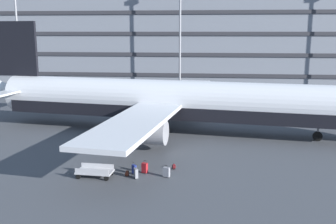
{
  "coord_description": "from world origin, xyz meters",
  "views": [
    {
      "loc": [
        3.28,
        -39.66,
        10.33
      ],
      "look_at": [
        -0.25,
        -4.32,
        3.0
      ],
      "focal_mm": 42.02,
      "sensor_mm": 36.0,
      "label": 1
    }
  ],
  "objects_px": {
    "suitcase_small": "(134,169)",
    "backpack_black": "(174,167)",
    "airliner": "(170,101)",
    "baggage_cart": "(95,172)",
    "suitcase_teal": "(136,173)",
    "suitcase_red": "(145,168)",
    "backpack_purple": "(127,173)",
    "suitcase_upright": "(166,172)"
  },
  "relations": [
    {
      "from": "suitcase_upright",
      "to": "baggage_cart",
      "type": "height_order",
      "value": "suitcase_upright"
    },
    {
      "from": "airliner",
      "to": "backpack_black",
      "type": "xyz_separation_m",
      "value": [
        1.35,
        -11.37,
        -3.01
      ]
    },
    {
      "from": "airliner",
      "to": "suitcase_small",
      "type": "bearing_deg",
      "value": -96.62
    },
    {
      "from": "backpack_purple",
      "to": "backpack_black",
      "type": "xyz_separation_m",
      "value": [
        3.25,
        1.84,
        -0.02
      ]
    },
    {
      "from": "suitcase_red",
      "to": "baggage_cart",
      "type": "relative_size",
      "value": 0.28
    },
    {
      "from": "backpack_purple",
      "to": "baggage_cart",
      "type": "bearing_deg",
      "value": -170.43
    },
    {
      "from": "suitcase_red",
      "to": "airliner",
      "type": "bearing_deg",
      "value": 86.61
    },
    {
      "from": "backpack_purple",
      "to": "backpack_black",
      "type": "bearing_deg",
      "value": 29.56
    },
    {
      "from": "suitcase_red",
      "to": "backpack_black",
      "type": "distance_m",
      "value": 2.34
    },
    {
      "from": "backpack_black",
      "to": "suitcase_teal",
      "type": "bearing_deg",
      "value": -139.47
    },
    {
      "from": "backpack_black",
      "to": "suitcase_small",
      "type": "bearing_deg",
      "value": -154.56
    },
    {
      "from": "suitcase_upright",
      "to": "suitcase_red",
      "type": "distance_m",
      "value": 1.81
    },
    {
      "from": "airliner",
      "to": "baggage_cart",
      "type": "xyz_separation_m",
      "value": [
        -4.19,
        -13.6,
        -2.79
      ]
    },
    {
      "from": "suitcase_teal",
      "to": "suitcase_small",
      "type": "distance_m",
      "value": 0.87
    },
    {
      "from": "suitcase_small",
      "to": "airliner",
      "type": "bearing_deg",
      "value": 83.38
    },
    {
      "from": "suitcase_teal",
      "to": "backpack_black",
      "type": "height_order",
      "value": "suitcase_teal"
    },
    {
      "from": "suitcase_upright",
      "to": "suitcase_small",
      "type": "bearing_deg",
      "value": 171.39
    },
    {
      "from": "suitcase_small",
      "to": "backpack_black",
      "type": "height_order",
      "value": "suitcase_small"
    },
    {
      "from": "airliner",
      "to": "baggage_cart",
      "type": "height_order",
      "value": "airliner"
    },
    {
      "from": "suitcase_upright",
      "to": "baggage_cart",
      "type": "bearing_deg",
      "value": -174.24
    },
    {
      "from": "suitcase_small",
      "to": "suitcase_upright",
      "type": "bearing_deg",
      "value": -8.61
    },
    {
      "from": "suitcase_small",
      "to": "backpack_purple",
      "type": "distance_m",
      "value": 0.68
    },
    {
      "from": "airliner",
      "to": "suitcase_upright",
      "type": "xyz_separation_m",
      "value": [
        0.95,
        -13.08,
        -2.82
      ]
    },
    {
      "from": "suitcase_teal",
      "to": "suitcase_red",
      "type": "distance_m",
      "value": 1.2
    },
    {
      "from": "backpack_purple",
      "to": "suitcase_small",
      "type": "bearing_deg",
      "value": 49.43
    },
    {
      "from": "suitcase_upright",
      "to": "backpack_black",
      "type": "xyz_separation_m",
      "value": [
        0.39,
        1.71,
        -0.19
      ]
    },
    {
      "from": "suitcase_red",
      "to": "backpack_black",
      "type": "bearing_deg",
      "value": 26.84
    },
    {
      "from": "suitcase_red",
      "to": "suitcase_upright",
      "type": "bearing_deg",
      "value": -21.24
    },
    {
      "from": "suitcase_teal",
      "to": "backpack_black",
      "type": "bearing_deg",
      "value": 40.53
    },
    {
      "from": "airliner",
      "to": "backpack_black",
      "type": "height_order",
      "value": "airliner"
    },
    {
      "from": "suitcase_upright",
      "to": "baggage_cart",
      "type": "xyz_separation_m",
      "value": [
        -5.14,
        -0.52,
        0.03
      ]
    },
    {
      "from": "airliner",
      "to": "suitcase_small",
      "type": "distance_m",
      "value": 13.11
    },
    {
      "from": "suitcase_upright",
      "to": "suitcase_red",
      "type": "relative_size",
      "value": 0.98
    },
    {
      "from": "airliner",
      "to": "backpack_black",
      "type": "bearing_deg",
      "value": -83.25
    },
    {
      "from": "backpack_black",
      "to": "baggage_cart",
      "type": "xyz_separation_m",
      "value": [
        -5.53,
        -2.23,
        0.22
      ]
    },
    {
      "from": "suitcase_red",
      "to": "suitcase_teal",
      "type": "bearing_deg",
      "value": -112.1
    },
    {
      "from": "airliner",
      "to": "suitcase_teal",
      "type": "height_order",
      "value": "airliner"
    },
    {
      "from": "suitcase_teal",
      "to": "suitcase_red",
      "type": "height_order",
      "value": "suitcase_red"
    },
    {
      "from": "baggage_cart",
      "to": "suitcase_small",
      "type": "bearing_deg",
      "value": 18.1
    },
    {
      "from": "backpack_black",
      "to": "suitcase_red",
      "type": "bearing_deg",
      "value": -153.16
    },
    {
      "from": "airliner",
      "to": "backpack_purple",
      "type": "height_order",
      "value": "airliner"
    },
    {
      "from": "suitcase_teal",
      "to": "suitcase_red",
      "type": "relative_size",
      "value": 0.92
    }
  ]
}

